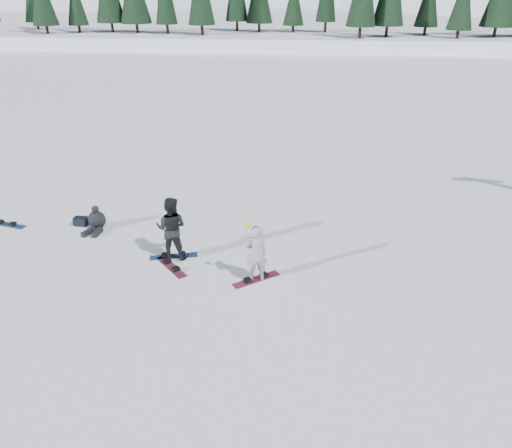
{
  "coord_description": "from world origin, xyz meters",
  "views": [
    {
      "loc": [
        3.37,
        -13.15,
        7.93
      ],
      "look_at": [
        2.13,
        0.61,
        1.1
      ],
      "focal_mm": 35.0,
      "sensor_mm": 36.0,
      "label": 1
    }
  ],
  "objects_px": {
    "snowboarder_woman": "(256,253)",
    "seated_rider": "(96,221)",
    "snowboarder_man": "(171,228)",
    "gear_bag": "(81,221)",
    "snowboard_loose_c": "(7,225)",
    "snowboard_loose_b": "(171,267)"
  },
  "relations": [
    {
      "from": "snowboarder_man",
      "to": "snowboard_loose_b",
      "type": "xyz_separation_m",
      "value": [
        0.08,
        -0.64,
        -1.0
      ]
    },
    {
      "from": "snowboarder_woman",
      "to": "snowboard_loose_c",
      "type": "xyz_separation_m",
      "value": [
        -9.21,
        2.8,
        -0.89
      ]
    },
    {
      "from": "snowboarder_woman",
      "to": "snowboarder_man",
      "type": "distance_m",
      "value": 2.95
    },
    {
      "from": "snowboarder_woman",
      "to": "seated_rider",
      "type": "bearing_deg",
      "value": -42.69
    },
    {
      "from": "snowboarder_man",
      "to": "gear_bag",
      "type": "bearing_deg",
      "value": -23.82
    },
    {
      "from": "snowboarder_man",
      "to": "gear_bag",
      "type": "distance_m",
      "value": 4.37
    },
    {
      "from": "snowboarder_woman",
      "to": "snowboard_loose_b",
      "type": "height_order",
      "value": "snowboarder_woman"
    },
    {
      "from": "snowboarder_man",
      "to": "seated_rider",
      "type": "height_order",
      "value": "snowboarder_man"
    },
    {
      "from": "snowboarder_man",
      "to": "snowboard_loose_b",
      "type": "height_order",
      "value": "snowboarder_man"
    },
    {
      "from": "snowboarder_woman",
      "to": "snowboard_loose_b",
      "type": "distance_m",
      "value": 2.82
    },
    {
      "from": "snowboard_loose_c",
      "to": "snowboard_loose_b",
      "type": "bearing_deg",
      "value": -6.01
    },
    {
      "from": "seated_rider",
      "to": "snowboard_loose_c",
      "type": "xyz_separation_m",
      "value": [
        -3.35,
        0.02,
        -0.32
      ]
    },
    {
      "from": "gear_bag",
      "to": "snowboard_loose_b",
      "type": "height_order",
      "value": "gear_bag"
    },
    {
      "from": "snowboarder_man",
      "to": "seated_rider",
      "type": "bearing_deg",
      "value": -25.21
    },
    {
      "from": "snowboarder_man",
      "to": "gear_bag",
      "type": "relative_size",
      "value": 4.51
    },
    {
      "from": "seated_rider",
      "to": "snowboard_loose_c",
      "type": "relative_size",
      "value": 0.73
    },
    {
      "from": "gear_bag",
      "to": "seated_rider",
      "type": "bearing_deg",
      "value": -20.07
    },
    {
      "from": "seated_rider",
      "to": "snowboarder_man",
      "type": "bearing_deg",
      "value": -14.14
    },
    {
      "from": "snowboard_loose_c",
      "to": "snowboard_loose_b",
      "type": "distance_m",
      "value": 6.97
    },
    {
      "from": "snowboarder_woman",
      "to": "seated_rider",
      "type": "xyz_separation_m",
      "value": [
        -5.85,
        2.79,
        -0.57
      ]
    },
    {
      "from": "snowboarder_woman",
      "to": "snowboard_loose_b",
      "type": "xyz_separation_m",
      "value": [
        -2.64,
        0.48,
        -0.89
      ]
    },
    {
      "from": "snowboarder_woman",
      "to": "snowboarder_man",
      "type": "xyz_separation_m",
      "value": [
        -2.72,
        1.12,
        0.11
      ]
    }
  ]
}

